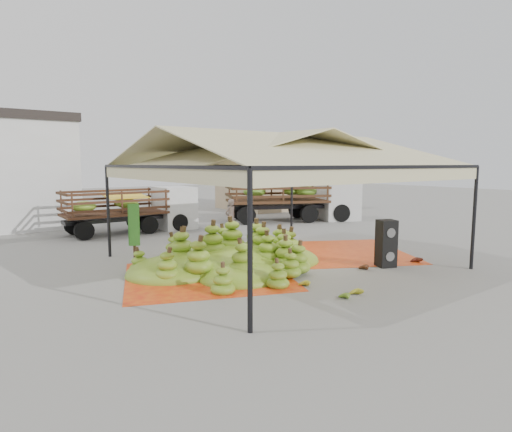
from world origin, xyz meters
TOP-DOWN VIEW (x-y plane):
  - ground at (0.00, 0.00)m, footprint 90.00×90.00m
  - canopy_tent at (0.00, 0.00)m, footprint 8.10×8.10m
  - building_tan at (10.00, 13.00)m, footprint 6.30×5.30m
  - tarp_left at (-2.66, -0.10)m, footprint 5.52×5.40m
  - tarp_right at (2.76, -0.14)m, footprint 5.74×5.82m
  - banana_heap at (-1.51, 0.31)m, footprint 6.58×5.56m
  - hand_yellow_a at (-0.73, -3.70)m, footprint 0.56×0.51m
  - hand_yellow_b at (-1.23, -2.44)m, footprint 0.49×0.42m
  - hand_red_a at (1.30, -2.20)m, footprint 0.56×0.49m
  - hand_red_b at (3.37, -2.61)m, footprint 0.61×0.57m
  - hand_green at (-1.19, -3.70)m, footprint 0.49×0.42m
  - hanging_bunches at (1.57, -1.13)m, footprint 4.74×0.24m
  - speaker_stack at (2.21, -2.32)m, footprint 0.63×0.60m
  - banana_leaves at (-3.70, 2.61)m, footprint 0.96×1.36m
  - vendor at (1.51, 5.12)m, footprint 0.64×0.49m
  - truck_left at (-1.34, 8.52)m, footprint 5.76×2.06m
  - truck_right at (7.15, 7.08)m, footprint 7.34×5.02m

SIDE VIEW (x-z plane):
  - ground at x=0.00m, z-range 0.00..0.00m
  - banana_leaves at x=-3.70m, z-range -1.85..1.85m
  - tarp_left at x=-2.66m, z-range 0.00..0.01m
  - tarp_right at x=2.76m, z-range 0.00..0.01m
  - hand_green at x=-1.19m, z-range 0.00..0.20m
  - hand_yellow_a at x=-0.73m, z-range 0.00..0.20m
  - hand_yellow_b at x=-1.23m, z-range 0.00..0.21m
  - hand_red_b at x=3.37m, z-range 0.00..0.22m
  - hand_red_a at x=1.30m, z-range 0.00..0.22m
  - banana_heap at x=-1.51m, z-range 0.00..1.33m
  - speaker_stack at x=2.21m, z-range 0.00..1.41m
  - vendor at x=1.51m, z-range 0.00..1.57m
  - truck_left at x=-1.34m, z-range 0.23..2.20m
  - truck_right at x=7.15m, z-range 0.28..2.67m
  - building_tan at x=10.00m, z-range 0.02..4.12m
  - hanging_bunches at x=1.57m, z-range 2.52..2.72m
  - canopy_tent at x=0.00m, z-range 1.30..5.30m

